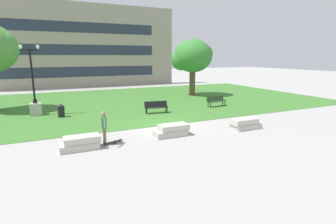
{
  "coord_description": "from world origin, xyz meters",
  "views": [
    {
      "loc": [
        -6.51,
        -14.83,
        4.36
      ],
      "look_at": [
        -0.33,
        -1.4,
        1.2
      ],
      "focal_mm": 28.0,
      "sensor_mm": 36.0,
      "label": 1
    }
  ],
  "objects_px": {
    "concrete_block_center": "(81,143)",
    "lamp_post_right": "(35,101)",
    "person_skateboarder": "(104,126)",
    "park_bench_near_right": "(156,106)",
    "trash_bin": "(61,110)",
    "concrete_block_right": "(245,124)",
    "concrete_block_left": "(172,130)",
    "skateboard": "(113,142)",
    "park_bench_near_left": "(216,100)"
  },
  "relations": [
    {
      "from": "concrete_block_right",
      "to": "person_skateboarder",
      "type": "bearing_deg",
      "value": 175.73
    },
    {
      "from": "concrete_block_center",
      "to": "park_bench_near_right",
      "type": "xyz_separation_m",
      "value": [
        6.34,
        6.01,
        0.23
      ]
    },
    {
      "from": "concrete_block_center",
      "to": "park_bench_near_left",
      "type": "bearing_deg",
      "value": 27.53
    },
    {
      "from": "person_skateboarder",
      "to": "skateboard",
      "type": "relative_size",
      "value": 1.65
    },
    {
      "from": "concrete_block_center",
      "to": "concrete_block_right",
      "type": "distance_m",
      "value": 9.58
    },
    {
      "from": "park_bench_near_right",
      "to": "concrete_block_right",
      "type": "bearing_deg",
      "value": -63.36
    },
    {
      "from": "skateboard",
      "to": "concrete_block_left",
      "type": "bearing_deg",
      "value": -0.29
    },
    {
      "from": "person_skateboarder",
      "to": "park_bench_near_right",
      "type": "height_order",
      "value": "person_skateboarder"
    },
    {
      "from": "concrete_block_center",
      "to": "lamp_post_right",
      "type": "relative_size",
      "value": 0.35
    },
    {
      "from": "park_bench_near_right",
      "to": "concrete_block_left",
      "type": "bearing_deg",
      "value": -103.98
    },
    {
      "from": "person_skateboarder",
      "to": "park_bench_near_right",
      "type": "bearing_deg",
      "value": 48.4
    },
    {
      "from": "skateboard",
      "to": "park_bench_near_left",
      "type": "distance_m",
      "value": 12.26
    },
    {
      "from": "concrete_block_right",
      "to": "park_bench_near_right",
      "type": "height_order",
      "value": "park_bench_near_right"
    },
    {
      "from": "park_bench_near_left",
      "to": "lamp_post_right",
      "type": "height_order",
      "value": "lamp_post_right"
    },
    {
      "from": "person_skateboarder",
      "to": "park_bench_near_left",
      "type": "xyz_separation_m",
      "value": [
        10.98,
        6.14,
        -0.43
      ]
    },
    {
      "from": "concrete_block_right",
      "to": "skateboard",
      "type": "distance_m",
      "value": 8.02
    },
    {
      "from": "trash_bin",
      "to": "concrete_block_right",
      "type": "bearing_deg",
      "value": -38.66
    },
    {
      "from": "park_bench_near_right",
      "to": "lamp_post_right",
      "type": "height_order",
      "value": "lamp_post_right"
    },
    {
      "from": "concrete_block_center",
      "to": "park_bench_near_right",
      "type": "relative_size",
      "value": 1.01
    },
    {
      "from": "person_skateboarder",
      "to": "trash_bin",
      "type": "height_order",
      "value": "person_skateboarder"
    },
    {
      "from": "park_bench_near_right",
      "to": "trash_bin",
      "type": "height_order",
      "value": "trash_bin"
    },
    {
      "from": "concrete_block_left",
      "to": "trash_bin",
      "type": "height_order",
      "value": "trash_bin"
    },
    {
      "from": "concrete_block_left",
      "to": "park_bench_near_left",
      "type": "relative_size",
      "value": 1.05
    },
    {
      "from": "park_bench_near_right",
      "to": "person_skateboarder",
      "type": "bearing_deg",
      "value": -131.6
    },
    {
      "from": "concrete_block_center",
      "to": "skateboard",
      "type": "xyz_separation_m",
      "value": [
        1.58,
        0.16,
        -0.22
      ]
    },
    {
      "from": "concrete_block_center",
      "to": "person_skateboarder",
      "type": "xyz_separation_m",
      "value": [
        1.18,
        0.2,
        0.66
      ]
    },
    {
      "from": "concrete_block_center",
      "to": "concrete_block_left",
      "type": "height_order",
      "value": "same"
    },
    {
      "from": "concrete_block_left",
      "to": "trash_bin",
      "type": "relative_size",
      "value": 2.01
    },
    {
      "from": "park_bench_near_right",
      "to": "lamp_post_right",
      "type": "bearing_deg",
      "value": 160.16
    },
    {
      "from": "lamp_post_right",
      "to": "trash_bin",
      "type": "distance_m",
      "value": 2.31
    },
    {
      "from": "concrete_block_center",
      "to": "park_bench_near_left",
      "type": "relative_size",
      "value": 1.02
    },
    {
      "from": "park_bench_near_left",
      "to": "park_bench_near_right",
      "type": "relative_size",
      "value": 0.99
    },
    {
      "from": "skateboard",
      "to": "park_bench_near_left",
      "type": "xyz_separation_m",
      "value": [
        10.58,
        6.18,
        0.45
      ]
    },
    {
      "from": "park_bench_near_left",
      "to": "concrete_block_right",
      "type": "bearing_deg",
      "value": -110.93
    },
    {
      "from": "person_skateboarder",
      "to": "skateboard",
      "type": "xyz_separation_m",
      "value": [
        0.4,
        -0.04,
        -0.88
      ]
    },
    {
      "from": "concrete_block_center",
      "to": "lamp_post_right",
      "type": "xyz_separation_m",
      "value": [
        -2.15,
        9.07,
        0.78
      ]
    },
    {
      "from": "concrete_block_right",
      "to": "concrete_block_center",
      "type": "bearing_deg",
      "value": 177.42
    },
    {
      "from": "concrete_block_right",
      "to": "skateboard",
      "type": "height_order",
      "value": "concrete_block_right"
    },
    {
      "from": "skateboard",
      "to": "trash_bin",
      "type": "bearing_deg",
      "value": 105.39
    },
    {
      "from": "park_bench_near_left",
      "to": "person_skateboarder",
      "type": "bearing_deg",
      "value": -150.77
    },
    {
      "from": "person_skateboarder",
      "to": "lamp_post_right",
      "type": "xyz_separation_m",
      "value": [
        -3.33,
        8.88,
        0.11
      ]
    },
    {
      "from": "concrete_block_center",
      "to": "concrete_block_left",
      "type": "xyz_separation_m",
      "value": [
        4.88,
        0.14,
        0.0
      ]
    },
    {
      "from": "concrete_block_left",
      "to": "concrete_block_center",
      "type": "bearing_deg",
      "value": -178.31
    },
    {
      "from": "park_bench_near_left",
      "to": "skateboard",
      "type": "bearing_deg",
      "value": -149.72
    },
    {
      "from": "concrete_block_center",
      "to": "skateboard",
      "type": "relative_size",
      "value": 1.8
    },
    {
      "from": "concrete_block_right",
      "to": "trash_bin",
      "type": "relative_size",
      "value": 1.97
    },
    {
      "from": "skateboard",
      "to": "trash_bin",
      "type": "distance_m",
      "value": 7.73
    },
    {
      "from": "concrete_block_left",
      "to": "trash_bin",
      "type": "bearing_deg",
      "value": 125.66
    },
    {
      "from": "person_skateboarder",
      "to": "lamp_post_right",
      "type": "bearing_deg",
      "value": 110.56
    },
    {
      "from": "concrete_block_left",
      "to": "lamp_post_right",
      "type": "height_order",
      "value": "lamp_post_right"
    }
  ]
}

